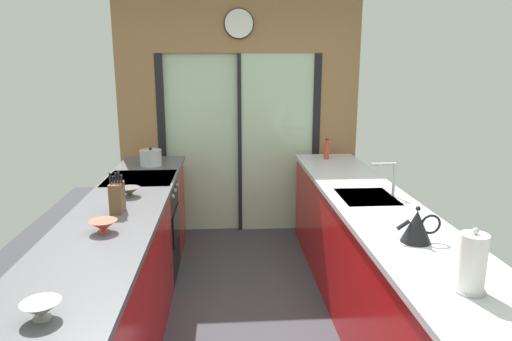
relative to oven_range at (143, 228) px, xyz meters
name	(u,v)px	position (x,y,z in m)	size (l,w,h in m)	color
ground_plane	(249,309)	(0.91, -0.65, -0.47)	(5.04, 7.60, 0.02)	#38383D
back_wall_unit	(239,98)	(0.91, 1.15, 1.07)	(2.64, 0.12, 2.70)	olive
left_counter_run	(114,286)	(0.00, -1.12, 0.01)	(0.62, 3.80, 0.92)	#AD0C0F
right_counter_run	(377,267)	(1.82, -0.95, 0.01)	(0.62, 3.80, 0.92)	#AD0C0F
sink_faucet	(390,174)	(1.97, -0.70, 0.64)	(0.19, 0.02, 0.26)	#B7BABC
oven_range	(143,228)	(0.00, 0.00, 0.00)	(0.60, 0.60, 0.92)	black
mixing_bowl_near	(41,310)	(0.02, -2.26, 0.50)	(0.15, 0.15, 0.07)	gray
mixing_bowl_mid	(103,226)	(0.02, -1.32, 0.50)	(0.17, 0.17, 0.07)	#BC4C38
mixing_bowl_far	(129,191)	(0.02, -0.57, 0.50)	(0.17, 0.17, 0.07)	#514C47
knife_block	(117,197)	(0.02, -0.94, 0.57)	(0.09, 0.14, 0.28)	brown
stock_pot	(151,158)	(0.02, 0.50, 0.54)	(0.21, 0.21, 0.18)	#B7BABC
kettle	(417,226)	(1.80, -1.59, 0.56)	(0.26, 0.17, 0.21)	black
soap_bottle	(327,151)	(1.80, 0.69, 0.55)	(0.06, 0.06, 0.21)	#B23D2D
paper_towel_roll	(472,263)	(1.80, -2.16, 0.60)	(0.14, 0.14, 0.29)	#B7BABC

